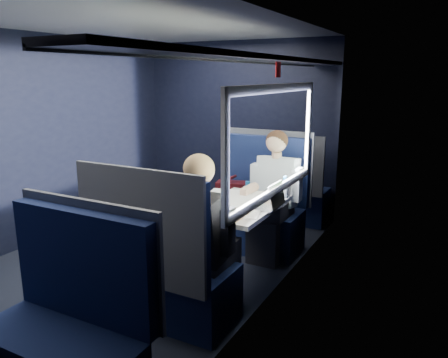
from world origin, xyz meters
The scene contains 13 objects.
ground centered at (0.00, 0.00, -0.01)m, with size 2.80×4.20×0.01m, color black.
room_shell centered at (0.02, 0.00, 1.48)m, with size 3.00×4.40×2.40m.
table centered at (1.03, 0.00, 0.66)m, with size 0.62×1.00×0.74m.
seat_bay_near centered at (0.84, 0.87, 0.42)m, with size 1.04×0.62×1.26m.
seat_bay_far centered at (0.85, -0.87, 0.41)m, with size 1.04×0.62×1.26m.
seat_row_front centered at (0.85, 1.80, 0.41)m, with size 1.04×0.51×1.16m.
seat_row_back centered at (0.85, -1.80, 0.41)m, with size 1.04×0.51×1.16m.
man centered at (1.10, 0.70, 0.72)m, with size 0.53×0.56×1.32m.
woman centered at (1.10, -0.71, 0.73)m, with size 0.53×0.56×1.32m.
papers centered at (0.98, 0.02, 0.74)m, with size 0.58×0.84×0.01m, color white.
laptop centered at (1.33, 0.03, 0.80)m, with size 0.22×0.30×0.22m.
bottle_small centered at (1.33, 0.38, 0.83)m, with size 0.06×0.06×0.21m.
cup centered at (1.33, 0.44, 0.79)m, with size 0.08×0.08×0.10m, color white.
Camera 1 is at (2.66, -3.32, 1.85)m, focal length 35.00 mm.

